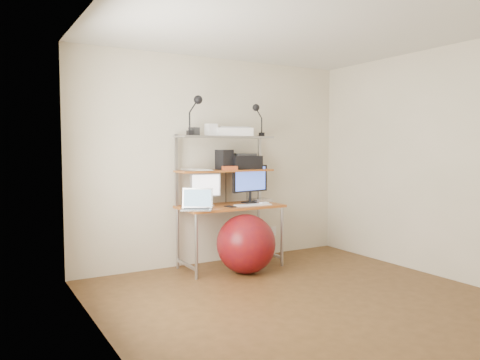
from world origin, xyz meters
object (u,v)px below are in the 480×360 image
object	(u,v)px
printer	(243,162)
exercise_ball	(246,244)
monitor_black	(250,181)
laptop	(197,205)
monitor_silver	(205,187)

from	to	relation	value
printer	exercise_ball	bearing A→B (deg)	-120.01
monitor_black	exercise_ball	xyz separation A→B (m)	(-0.30, -0.40, -0.68)
laptop	monitor_black	bearing A→B (deg)	47.47
monitor_silver	printer	distance (m)	0.63
printer	exercise_ball	world-z (taller)	printer
monitor_black	laptop	world-z (taller)	monitor_black
laptop	exercise_ball	bearing A→B (deg)	14.53
monitor_black	printer	size ratio (longest dim) A/B	1.31
monitor_black	exercise_ball	distance (m)	0.84
exercise_ball	monitor_black	bearing A→B (deg)	53.36
printer	monitor_silver	bearing A→B (deg)	-174.20
printer	monitor_black	bearing A→B (deg)	-62.46
monitor_black	exercise_ball	bearing A→B (deg)	-137.51
monitor_silver	exercise_ball	xyz separation A→B (m)	(0.31, -0.40, -0.62)
laptop	printer	world-z (taller)	printer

